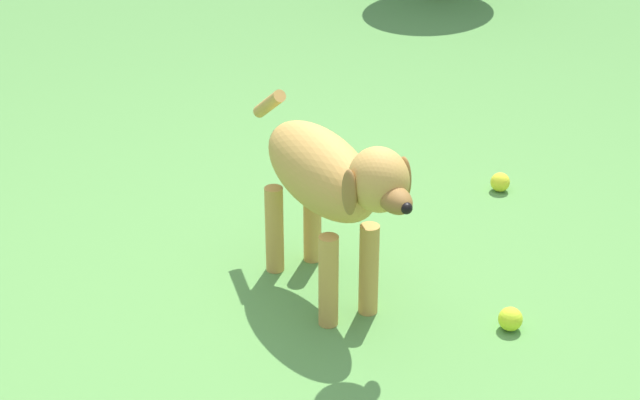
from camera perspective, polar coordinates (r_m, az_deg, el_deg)
ground at (r=2.84m, az=-1.05°, el=-6.97°), size 14.00×14.00×0.00m
dog at (r=2.78m, az=0.48°, el=1.10°), size 0.39×0.78×0.56m
tennis_ball_0 at (r=2.85m, az=10.38°, el=-6.42°), size 0.07×0.07×0.07m
tennis_ball_1 at (r=3.59m, az=9.83°, el=0.97°), size 0.07×0.07×0.07m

